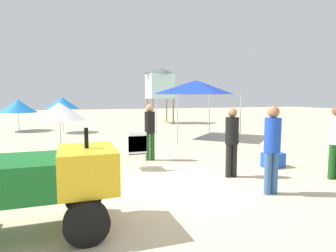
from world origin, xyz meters
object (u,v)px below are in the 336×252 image
utility_cart (27,181)px  lifeguard_near_center (272,144)px  stacked_plastic_chairs (137,147)px  lifeguard_far_right (232,138)px  lifeguard_near_right (336,137)px  beach_umbrella_left (62,103)px  beach_umbrella_mid (60,111)px  popup_canopy (196,87)px  beach_umbrella_far (18,106)px  cooler_box (273,160)px  surfboard_pile (13,163)px  lifeguard_tower (160,83)px  lifeguard_near_left (150,128)px

utility_cart → lifeguard_near_center: 4.38m
stacked_plastic_chairs → lifeguard_far_right: (2.03, -1.43, 0.36)m
lifeguard_near_right → beach_umbrella_left: bearing=118.6°
lifeguard_far_right → beach_umbrella_mid: 6.48m
lifeguard_near_center → popup_canopy: 8.23m
popup_canopy → beach_umbrella_far: popup_canopy is taller
cooler_box → surfboard_pile: bearing=164.0°
utility_cart → stacked_plastic_chairs: bearing=54.0°
surfboard_pile → beach_umbrella_far: bearing=97.8°
beach_umbrella_left → lifeguard_near_center: bearing=-70.8°
popup_canopy → beach_umbrella_far: 10.23m
popup_canopy → lifeguard_tower: size_ratio=0.75×
surfboard_pile → beach_umbrella_far: beach_umbrella_far is taller
lifeguard_near_left → lifeguard_near_right: (3.61, -3.37, 0.00)m
utility_cart → lifeguard_tower: (6.94, 16.06, 2.18)m
surfboard_pile → lifeguard_tower: (7.83, 12.02, 2.76)m
lifeguard_near_center → popup_canopy: size_ratio=0.58×
surfboard_pile → popup_canopy: popup_canopy is taller
surfboard_pile → beach_umbrella_left: 8.42m
utility_cart → beach_umbrella_left: bearing=89.1°
lifeguard_far_right → lifeguard_near_center: bearing=-85.8°
popup_canopy → beach_umbrella_mid: size_ratio=1.69×
lifeguard_far_right → cooler_box: 1.84m
cooler_box → beach_umbrella_far: bearing=124.7°
popup_canopy → beach_umbrella_mid: bearing=-166.1°
beach_umbrella_mid → beach_umbrella_far: 7.51m
lifeguard_tower → stacked_plastic_chairs: bearing=-109.9°
beach_umbrella_left → lifeguard_tower: bearing=29.3°
lifeguard_near_center → beach_umbrella_far: 15.00m
surfboard_pile → cooler_box: size_ratio=4.28×
surfboard_pile → beach_umbrella_left: (1.07, 8.23, 1.42)m
lifeguard_near_center → cooler_box: bearing=49.8°
lifeguard_tower → lifeguard_near_center: bearing=-99.3°
utility_cart → lifeguard_near_center: (4.36, 0.32, 0.24)m
lifeguard_tower → popup_canopy: bearing=-94.8°
lifeguard_near_left → lifeguard_near_center: bearing=-68.4°
lifeguard_near_right → lifeguard_far_right: (-2.22, 0.94, -0.03)m
lifeguard_near_left → cooler_box: size_ratio=2.99×
cooler_box → utility_cart: bearing=-160.2°
utility_cart → lifeguard_near_left: bearing=54.8°
lifeguard_near_center → popup_canopy: popup_canopy is taller
lifeguard_near_right → surfboard_pile: bearing=155.7°
surfboard_pile → lifeguard_near_left: size_ratio=1.43×
utility_cart → stacked_plastic_chairs: size_ratio=2.50×
lifeguard_near_left → beach_umbrella_far: bearing=117.7°
lifeguard_near_left → lifeguard_far_right: (1.39, -2.43, -0.03)m
lifeguard_near_center → lifeguard_near_right: bearing=10.5°
beach_umbrella_mid → cooler_box: 7.38m
lifeguard_far_right → popup_canopy: size_ratio=0.55×
beach_umbrella_mid → lifeguard_near_right: bearing=-43.7°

